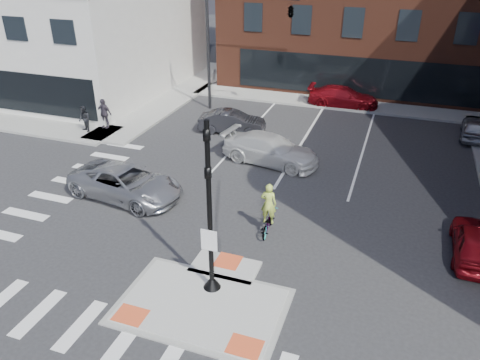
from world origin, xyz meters
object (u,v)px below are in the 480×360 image
at_px(silver_suv, 126,183).
at_px(red_sedan, 475,242).
at_px(white_pickup, 270,149).
at_px(cyclist, 268,216).
at_px(pedestrian_a, 84,119).
at_px(bg_car_red, 343,97).
at_px(pedestrian_b, 104,113).
at_px(bg_car_dark, 232,122).
at_px(bg_car_silver, 476,128).

height_order(silver_suv, red_sedan, silver_suv).
bearing_deg(white_pickup, cyclist, -155.40).
height_order(white_pickup, pedestrian_a, pedestrian_a).
xyz_separation_m(white_pickup, bg_car_red, (2.21, 10.68, -0.05)).
bearing_deg(pedestrian_b, cyclist, -25.60).
relative_size(cyclist, pedestrian_a, 1.39).
distance_m(bg_car_dark, bg_car_silver, 14.49).
height_order(red_sedan, cyclist, cyclist).
xyz_separation_m(bg_car_red, cyclist, (-0.44, -17.07, 0.03)).
xyz_separation_m(cyclist, pedestrian_a, (-13.50, 6.58, 0.20)).
relative_size(red_sedan, bg_car_silver, 1.01).
distance_m(bg_car_red, pedestrian_a, 17.45).
distance_m(white_pickup, bg_car_red, 10.91).
distance_m(bg_car_dark, pedestrian_a, 8.91).
bearing_deg(bg_car_dark, red_sedan, -134.77).
relative_size(cyclist, pedestrian_b, 1.20).
bearing_deg(pedestrian_b, white_pickup, -1.05).
xyz_separation_m(white_pickup, pedestrian_a, (-11.73, 0.18, 0.19)).
bearing_deg(bg_car_dark, pedestrian_b, 96.24).
bearing_deg(bg_car_dark, silver_suv, 159.13).
xyz_separation_m(silver_suv, bg_car_silver, (15.66, 13.22, -0.10)).
xyz_separation_m(pedestrian_a, pedestrian_b, (0.73, 1.00, 0.13)).
relative_size(white_pickup, bg_car_silver, 1.37).
relative_size(white_pickup, cyclist, 2.37).
distance_m(bg_car_red, pedestrian_b, 16.28).
xyz_separation_m(red_sedan, bg_car_red, (-7.26, 16.11, 0.05)).
height_order(red_sedan, pedestrian_a, pedestrian_a).
xyz_separation_m(red_sedan, cyclist, (-7.70, -0.96, 0.08)).
bearing_deg(cyclist, bg_car_dark, -65.33).
relative_size(silver_suv, bg_car_dark, 1.33).
height_order(white_pickup, bg_car_red, white_pickup).
bearing_deg(silver_suv, bg_car_silver, -42.03).
bearing_deg(bg_car_silver, cyclist, 63.13).
bearing_deg(red_sedan, bg_car_dark, -33.64).
distance_m(red_sedan, bg_car_red, 17.67).
xyz_separation_m(silver_suv, red_sedan, (14.63, 0.39, -0.09)).
xyz_separation_m(white_pickup, pedestrian_b, (-11.00, 1.18, 0.31)).
distance_m(bg_car_silver, bg_car_red, 8.91).
relative_size(white_pickup, bg_car_red, 1.07).
xyz_separation_m(bg_car_dark, bg_car_red, (5.64, 7.25, 0.04)).
relative_size(white_pickup, bg_car_dark, 1.29).
relative_size(white_pickup, pedestrian_b, 2.83).
distance_m(silver_suv, white_pickup, 7.78).
height_order(red_sedan, white_pickup, white_pickup).
relative_size(red_sedan, pedestrian_b, 2.09).
bearing_deg(cyclist, bg_car_silver, -125.55).
bearing_deg(red_sedan, bg_car_silver, -93.75).
distance_m(red_sedan, pedestrian_b, 21.52).
bearing_deg(bg_car_dark, bg_car_red, -48.18).
bearing_deg(pedestrian_b, pedestrian_a, -121.03).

